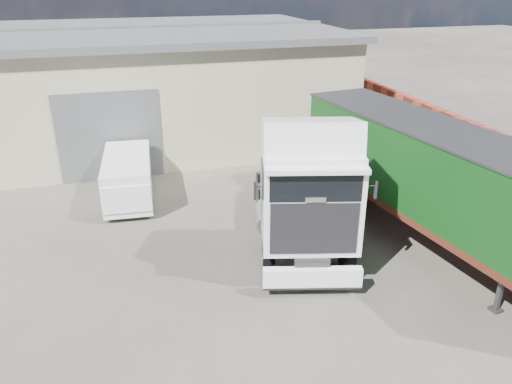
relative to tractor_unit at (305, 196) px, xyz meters
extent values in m
plane|color=#2B2823|center=(-3.27, -2.29, -1.89)|extent=(120.00, 120.00, 0.00)
cube|color=#BAB18F|center=(-9.27, 13.71, 0.61)|extent=(30.00, 12.00, 5.00)
cube|color=#515355|center=(-9.27, 13.71, 3.26)|extent=(30.60, 12.60, 0.30)
cube|color=#515355|center=(-5.27, 7.69, -0.09)|extent=(4.00, 0.08, 3.60)
cube|color=#515355|center=(-9.27, 13.71, 3.46)|extent=(30.60, 0.40, 0.15)
cube|color=maroon|center=(8.23, 3.71, -0.64)|extent=(0.35, 26.00, 2.50)
cylinder|color=black|center=(-0.31, -1.17, -1.35)|extent=(2.66, 1.66, 1.07)
cylinder|color=black|center=(0.59, 2.23, -1.35)|extent=(2.71, 1.68, 1.07)
cylinder|color=black|center=(0.95, 3.59, -1.35)|extent=(2.71, 1.68, 1.07)
cube|color=#2D2D30|center=(0.31, 1.16, -0.98)|extent=(2.58, 6.65, 0.30)
cube|color=white|center=(-0.56, -2.10, -1.33)|extent=(2.54, 0.90, 0.55)
cube|color=white|center=(-0.22, -0.83, 0.40)|extent=(3.02, 2.88, 2.46)
cube|color=black|center=(-0.52, -1.95, 0.02)|extent=(2.15, 0.63, 1.41)
cube|color=black|center=(-0.51, -1.93, 1.13)|extent=(2.20, 0.63, 0.75)
cube|color=white|center=(-0.17, -0.64, 1.98)|extent=(2.91, 2.52, 1.23)
cube|color=#0C5A43|center=(-1.34, -0.12, 0.12)|extent=(0.20, 0.73, 1.11)
cube|color=#0C5A43|center=(1.10, -0.77, 0.12)|extent=(0.20, 0.73, 1.11)
cylinder|color=#2D2D30|center=(0.64, 2.42, -0.77)|extent=(1.35, 1.35, 0.12)
cube|color=#2D2D30|center=(3.64, -3.98, -1.38)|extent=(0.31, 0.31, 1.01)
cylinder|color=black|center=(3.48, 3.27, -1.40)|extent=(2.45, 1.28, 0.97)
cube|color=#2D2D30|center=(3.98, -0.42, -1.06)|extent=(2.23, 11.01, 0.32)
cube|color=#511E12|center=(3.98, -0.42, -0.76)|extent=(3.77, 11.22, 0.22)
cube|color=black|center=(3.98, -0.42, 0.54)|extent=(3.77, 11.22, 2.39)
cube|color=#2D2D30|center=(3.98, -0.42, 1.76)|extent=(3.84, 11.28, 0.07)
cylinder|color=black|center=(-4.87, 4.11, -1.60)|extent=(1.71, 0.70, 0.57)
cylinder|color=black|center=(-4.66, 6.88, -1.60)|extent=(1.71, 0.70, 0.57)
cube|color=white|center=(-4.77, 5.49, -0.97)|extent=(1.96, 4.11, 1.48)
cube|color=white|center=(-4.89, 3.85, -1.02)|extent=(1.66, 0.90, 0.96)
cube|color=black|center=(-4.88, 4.02, -0.54)|extent=(1.52, 0.19, 0.52)
camera|label=1|loc=(-5.00, -12.13, 5.89)|focal=35.00mm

